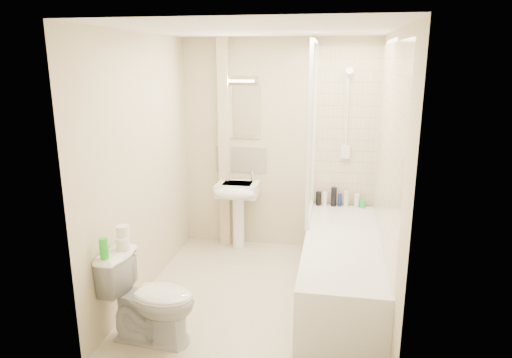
# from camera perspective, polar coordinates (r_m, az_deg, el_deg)

# --- Properties ---
(floor) EXTENTS (2.50, 2.50, 0.00)m
(floor) POSITION_cam_1_polar(r_m,az_deg,el_deg) (4.46, 0.49, -14.27)
(floor) COLOR beige
(floor) RESTS_ON ground
(wall_back) EXTENTS (2.20, 0.02, 2.40)m
(wall_back) POSITION_cam_1_polar(r_m,az_deg,el_deg) (5.23, 2.84, 4.11)
(wall_back) COLOR beige
(wall_back) RESTS_ON ground
(wall_left) EXTENTS (0.02, 2.50, 2.40)m
(wall_left) POSITION_cam_1_polar(r_m,az_deg,el_deg) (4.34, -13.96, 1.46)
(wall_left) COLOR beige
(wall_left) RESTS_ON ground
(wall_right) EXTENTS (0.02, 2.50, 2.40)m
(wall_right) POSITION_cam_1_polar(r_m,az_deg,el_deg) (3.99, 16.29, 0.15)
(wall_right) COLOR beige
(wall_right) RESTS_ON ground
(ceiling) EXTENTS (2.20, 2.50, 0.02)m
(ceiling) POSITION_cam_1_polar(r_m,az_deg,el_deg) (3.91, 0.57, 18.20)
(ceiling) COLOR white
(ceiling) RESTS_ON wall_back
(tile_back) EXTENTS (0.70, 0.01, 1.75)m
(tile_back) POSITION_cam_1_polar(r_m,az_deg,el_deg) (5.14, 11.23, 6.20)
(tile_back) COLOR beige
(tile_back) RESTS_ON wall_back
(tile_right) EXTENTS (0.01, 2.10, 1.75)m
(tile_right) POSITION_cam_1_polar(r_m,az_deg,el_deg) (4.09, 16.14, 3.76)
(tile_right) COLOR beige
(tile_right) RESTS_ON wall_right
(pipe_boxing) EXTENTS (0.12, 0.12, 2.40)m
(pipe_boxing) POSITION_cam_1_polar(r_m,az_deg,el_deg) (5.28, -3.94, 4.21)
(pipe_boxing) COLOR beige
(pipe_boxing) RESTS_ON ground
(splashback) EXTENTS (0.60, 0.02, 0.30)m
(splashback) POSITION_cam_1_polar(r_m,az_deg,el_deg) (5.32, -1.91, 2.45)
(splashback) COLOR beige
(splashback) RESTS_ON wall_back
(mirror) EXTENTS (0.46, 0.01, 0.60)m
(mirror) POSITION_cam_1_polar(r_m,az_deg,el_deg) (5.23, -1.96, 8.34)
(mirror) COLOR white
(mirror) RESTS_ON wall_back
(strip_light) EXTENTS (0.42, 0.07, 0.07)m
(strip_light) POSITION_cam_1_polar(r_m,az_deg,el_deg) (5.18, -2.06, 12.38)
(strip_light) COLOR silver
(strip_light) RESTS_ON wall_back
(bathtub) EXTENTS (0.70, 2.10, 0.55)m
(bathtub) POSITION_cam_1_polar(r_m,az_deg,el_deg) (4.42, 10.64, -10.62)
(bathtub) COLOR white
(bathtub) RESTS_ON ground
(shower_screen) EXTENTS (0.04, 0.92, 1.80)m
(shower_screen) POSITION_cam_1_polar(r_m,az_deg,el_deg) (4.70, 7.02, 5.91)
(shower_screen) COLOR white
(shower_screen) RESTS_ON bathtub
(shower_fixture) EXTENTS (0.10, 0.16, 0.99)m
(shower_fixture) POSITION_cam_1_polar(r_m,az_deg,el_deg) (5.08, 11.28, 7.48)
(shower_fixture) COLOR white
(shower_fixture) RESTS_ON wall_back
(pedestal_sink) EXTENTS (0.47, 0.45, 0.91)m
(pedestal_sink) POSITION_cam_1_polar(r_m,az_deg,el_deg) (5.21, -2.39, -2.30)
(pedestal_sink) COLOR white
(pedestal_sink) RESTS_ON ground
(bottle_black_a) EXTENTS (0.06, 0.06, 0.16)m
(bottle_black_a) POSITION_cam_1_polar(r_m,az_deg,el_deg) (5.24, 7.81, -2.43)
(bottle_black_a) COLOR black
(bottle_black_a) RESTS_ON bathtub
(bottle_white_a) EXTENTS (0.06, 0.06, 0.16)m
(bottle_white_a) POSITION_cam_1_polar(r_m,az_deg,el_deg) (5.24, 8.59, -2.47)
(bottle_white_a) COLOR silver
(bottle_white_a) RESTS_ON bathtub
(bottle_black_b) EXTENTS (0.06, 0.06, 0.22)m
(bottle_black_b) POSITION_cam_1_polar(r_m,az_deg,el_deg) (5.23, 9.69, -2.20)
(bottle_black_b) COLOR black
(bottle_black_b) RESTS_ON bathtub
(bottle_blue) EXTENTS (0.04, 0.04, 0.14)m
(bottle_blue) POSITION_cam_1_polar(r_m,az_deg,el_deg) (5.24, 10.44, -2.62)
(bottle_blue) COLOR navy
(bottle_blue) RESTS_ON bathtub
(bottle_cream) EXTENTS (0.05, 0.05, 0.19)m
(bottle_cream) POSITION_cam_1_polar(r_m,az_deg,el_deg) (5.23, 11.21, -2.43)
(bottle_cream) COLOR beige
(bottle_cream) RESTS_ON bathtub
(bottle_white_b) EXTENTS (0.06, 0.06, 0.16)m
(bottle_white_b) POSITION_cam_1_polar(r_m,az_deg,el_deg) (5.24, 12.49, -2.64)
(bottle_white_b) COLOR silver
(bottle_white_b) RESTS_ON bathtub
(bottle_green) EXTENTS (0.07, 0.07, 0.09)m
(bottle_green) POSITION_cam_1_polar(r_m,az_deg,el_deg) (5.26, 13.17, -3.03)
(bottle_green) COLOR green
(bottle_green) RESTS_ON bathtub
(toilet) EXTENTS (0.51, 0.77, 0.73)m
(toilet) POSITION_cam_1_polar(r_m,az_deg,el_deg) (3.76, -13.02, -14.28)
(toilet) COLOR white
(toilet) RESTS_ON ground
(toilet_roll_lower) EXTENTS (0.10, 0.10, 0.09)m
(toilet_roll_lower) POSITION_cam_1_polar(r_m,az_deg,el_deg) (3.73, -16.32, -7.75)
(toilet_roll_lower) COLOR white
(toilet_roll_lower) RESTS_ON toilet
(toilet_roll_upper) EXTENTS (0.10, 0.10, 0.09)m
(toilet_roll_upper) POSITION_cam_1_polar(r_m,az_deg,el_deg) (3.73, -16.31, -6.28)
(toilet_roll_upper) COLOR white
(toilet_roll_upper) RESTS_ON toilet_roll_lower
(green_bottle) EXTENTS (0.06, 0.06, 0.16)m
(green_bottle) POSITION_cam_1_polar(r_m,az_deg,el_deg) (3.60, -18.48, -8.24)
(green_bottle) COLOR green
(green_bottle) RESTS_ON toilet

